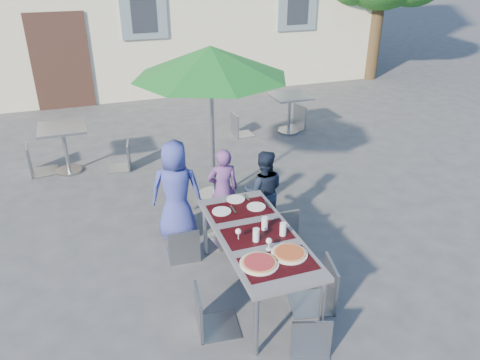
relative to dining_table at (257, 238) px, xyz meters
name	(u,v)px	position (x,y,z in m)	size (l,w,h in m)	color
ground	(258,270)	(0.16, 0.34, -0.70)	(90.00, 90.00, 0.00)	#414143
dining_table	(257,238)	(0.00, 0.00, 0.00)	(0.80, 1.85, 0.76)	#47464B
pizza_near_left	(259,263)	(-0.17, -0.50, 0.07)	(0.38, 0.38, 0.03)	white
pizza_near_right	(289,253)	(0.16, -0.45, 0.07)	(0.36, 0.36, 0.03)	white
glassware	(265,231)	(0.06, -0.08, 0.13)	(0.53, 0.42, 0.15)	silver
place_settings	(238,206)	(0.01, 0.63, 0.06)	(0.67, 0.47, 0.01)	white
child_0	(176,191)	(-0.56, 1.40, -0.02)	(0.66, 0.43, 1.35)	#38419A
child_1	(223,190)	(0.06, 1.40, -0.12)	(0.42, 0.28, 1.16)	#633B79
child_2	(263,191)	(0.55, 1.18, -0.12)	(0.56, 0.32, 1.15)	#161F32
chair_0	(182,225)	(-0.63, 0.85, -0.20)	(0.41, 0.41, 0.85)	gray
chair_1	(231,203)	(0.04, 0.99, -0.10)	(0.51, 0.51, 1.01)	#93989E
chair_2	(279,204)	(0.60, 0.76, -0.09)	(0.46, 0.47, 1.02)	gray
chair_3	(208,287)	(-0.67, -0.40, -0.16)	(0.45, 0.45, 0.91)	gray
chair_4	(323,260)	(0.56, -0.43, -0.11)	(0.53, 0.52, 0.99)	gray
chair_5	(315,326)	(0.09, -1.16, -0.21)	(0.47, 0.48, 0.85)	gray
patio_umbrella	(211,64)	(0.17, 2.22, 1.37)	(2.17, 2.17, 2.31)	#A2A4A9
cafe_table_0	(64,140)	(-1.90, 3.98, -0.11)	(0.77, 0.77, 0.82)	#A2A4A9
bg_chair_l_0	(32,141)	(-2.41, 4.11, -0.12)	(0.47, 0.47, 0.99)	gray
bg_chair_r_0	(121,141)	(-0.99, 3.82, -0.18)	(0.46, 0.45, 0.89)	gray
cafe_table_1	(290,106)	(2.47, 4.49, -0.13)	(0.75, 0.75, 0.80)	#A2A4A9
bg_chair_l_1	(239,111)	(1.44, 4.67, -0.18)	(0.41, 0.41, 0.88)	#91969D
bg_chair_r_1	(297,103)	(2.72, 4.66, -0.14)	(0.49, 0.49, 0.94)	#91969C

